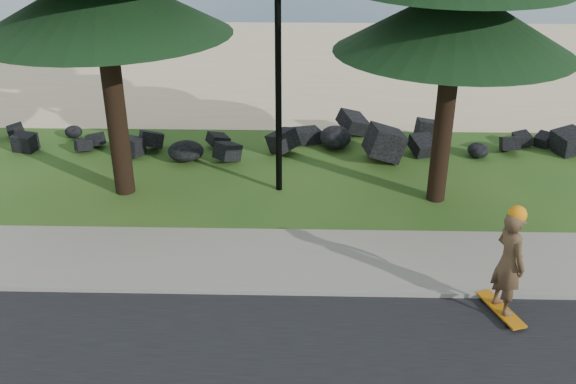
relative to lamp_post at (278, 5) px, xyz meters
name	(u,v)px	position (x,y,z in m)	size (l,w,h in m)	color
ground	(272,265)	(0.00, -3.20, -4.13)	(160.00, 160.00, 0.00)	#244C18
kerb	(270,290)	(0.00, -4.10, -4.08)	(160.00, 0.20, 0.10)	gray
sidewalk	(273,257)	(0.00, -3.00, -4.09)	(160.00, 2.00, 0.08)	gray
beach_sand	(290,62)	(0.00, 11.30, -4.13)	(160.00, 15.00, 0.01)	beige
seawall_boulders	(283,149)	(0.00, 2.40, -4.13)	(60.00, 2.40, 1.10)	black
lamp_post	(278,5)	(0.00, 0.00, 0.00)	(0.25, 0.14, 8.14)	black
skateboarder	(509,263)	(3.80, -4.60, -3.14)	(0.61, 1.09, 1.97)	#BF6C0B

